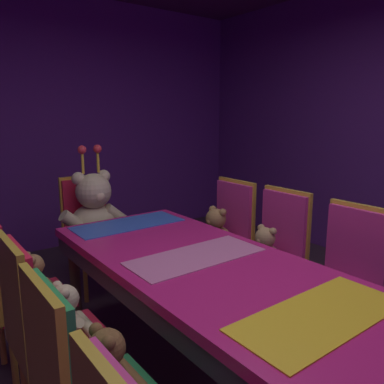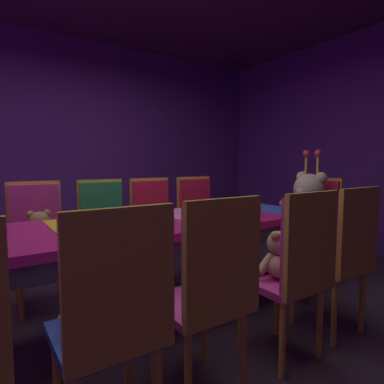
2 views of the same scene
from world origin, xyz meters
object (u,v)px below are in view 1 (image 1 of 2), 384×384
object	(u,v)px
banquet_table	(247,298)
chair_left_2	(70,380)
chair_right_3	(278,243)
chair_right_4	(229,228)
king_teddy_bear	(95,211)
chair_left_4	(7,280)
teddy_right_4	(215,231)
teddy_left_3	(66,314)
teddy_left_2	(109,368)
chair_right_2	(350,270)
chair_left_3	(35,320)
teddy_right_3	(264,249)
throne_chair	(88,221)
teddy_left_4	(34,278)

from	to	relation	value
banquet_table	chair_left_2	world-z (taller)	chair_left_2
chair_left_2	chair_right_3	world-z (taller)	same
chair_right_4	chair_left_2	bearing A→B (deg)	31.30
king_teddy_bear	chair_left_4	bearing A→B (deg)	-48.80
chair_right_4	teddy_right_4	world-z (taller)	chair_right_4
teddy_right_4	banquet_table	bearing A→B (deg)	56.56
teddy_left_3	chair_left_4	xyz separation A→B (m)	(-0.15, 0.53, 0.02)
teddy_left_2	king_teddy_bear	xyz separation A→B (m)	(0.70, 1.75, 0.13)
banquet_table	teddy_left_3	distance (m)	0.86
chair_right_2	teddy_right_4	bearing A→B (deg)	-82.48
chair_left_3	chair_left_4	world-z (taller)	same
teddy_left_3	chair_left_4	world-z (taller)	chair_left_4
chair_right_4	teddy_right_3	bearing A→B (deg)	76.26
teddy_right_3	chair_right_2	bearing A→B (deg)	101.47
teddy_left_2	chair_left_3	world-z (taller)	chair_left_3
teddy_right_4	chair_right_4	bearing A→B (deg)	180.00
chair_right_2	chair_right_4	size ratio (longest dim) A/B	1.00
chair_right_2	chair_right_3	world-z (taller)	same
teddy_right_3	throne_chair	xyz separation A→B (m)	(-0.71, 1.39, 0.01)
chair_left_2	chair_left_3	size ratio (longest dim) A/B	1.00
chair_right_4	king_teddy_bear	bearing A→B (deg)	-41.19
chair_left_2	chair_right_2	world-z (taller)	same
chair_right_2	throne_chair	xyz separation A→B (m)	(-0.83, 1.97, 0.00)
chair_right_3	king_teddy_bear	size ratio (longest dim) A/B	1.23
teddy_right_3	teddy_right_4	distance (m)	0.50
chair_left_3	throne_chair	bearing A→B (deg)	59.71
banquet_table	chair_left_2	bearing A→B (deg)	178.69
teddy_left_3	chair_left_4	size ratio (longest dim) A/B	0.29
teddy_left_3	teddy_left_4	distance (m)	0.53
chair_left_4	teddy_right_3	size ratio (longest dim) A/B	3.23
teddy_left_4	chair_right_4	world-z (taller)	chair_right_4
banquet_table	teddy_right_4	xyz separation A→B (m)	(0.69, 1.04, -0.06)
chair_right_3	teddy_left_3	bearing A→B (deg)	1.24
throne_chair	chair_right_4	bearing A→B (deg)	43.00
chair_right_4	throne_chair	xyz separation A→B (m)	(-0.84, 0.90, 0.00)
teddy_right_3	chair_right_4	world-z (taller)	chair_right_4
chair_right_4	teddy_left_3	bearing A→B (deg)	19.21
teddy_left_2	teddy_left_4	bearing A→B (deg)	89.51
chair_right_2	teddy_right_3	bearing A→B (deg)	-78.53
banquet_table	teddy_left_2	bearing A→B (deg)	178.43
chair_left_3	teddy_right_3	xyz separation A→B (m)	(1.55, 0.03, -0.01)
throne_chair	king_teddy_bear	distance (m)	0.20
teddy_left_2	throne_chair	distance (m)	2.04
chair_right_3	chair_right_4	xyz separation A→B (m)	(-0.02, 0.50, 0.00)
chair_left_4	chair_right_4	size ratio (longest dim) A/B	1.00
chair_left_4	teddy_right_4	bearing A→B (deg)	0.07
banquet_table	teddy_left_4	xyz separation A→B (m)	(-0.69, 1.04, -0.08)
teddy_left_3	teddy_right_4	xyz separation A→B (m)	(1.38, 0.53, 0.02)
teddy_left_3	chair_right_4	world-z (taller)	chair_right_4
banquet_table	chair_right_4	world-z (taller)	chair_right_4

